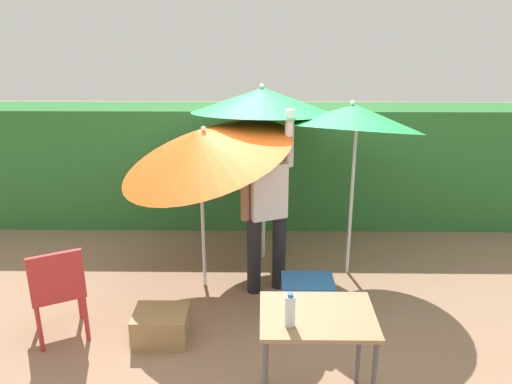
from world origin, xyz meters
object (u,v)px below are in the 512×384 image
Objects in this scene: chair_plastic at (57,288)px; umbrella_orange at (263,101)px; folding_table at (317,326)px; crate_cardboard at (161,326)px; bottle_water at (290,310)px; umbrella_rainbow at (202,145)px; cooler_box at (307,297)px; umbrella_yellow at (354,117)px; person_vendor at (267,206)px.

umbrella_orange is at bearing 42.79° from chair_plastic.
chair_plastic is 2.31m from folding_table.
crate_cardboard is 1.61m from bottle_water.
umbrella_rainbow is 0.99× the size of umbrella_orange.
cooler_box is 1.56m from bottle_water.
umbrella_rainbow is 1.72m from crate_cardboard.
umbrella_yellow is 2.31× the size of chair_plastic.
chair_plastic is at bearing -141.88° from umbrella_rainbow.
bottle_water reaches higher than cooler_box.
umbrella_orange reaches higher than bottle_water.
umbrella_orange is 2.76m from bottle_water.
bottle_water is at bearing -108.34° from umbrella_yellow.
umbrella_rainbow is 2.17m from folding_table.
umbrella_orange is at bearing 50.44° from umbrella_rainbow.
umbrella_yellow is 1.26m from person_vendor.
umbrella_rainbow is 2.31× the size of chair_plastic.
folding_table is (0.39, -2.45, -1.16)m from umbrella_orange.
crate_cardboard is at bearing -107.89° from umbrella_rainbow.
crate_cardboard is 1.60m from folding_table.
umbrella_yellow is 4.34× the size of crate_cardboard.
umbrella_yellow is 1.09× the size of person_vendor.
umbrella_orange is 1.18m from person_vendor.
chair_plastic is at bearing 159.43° from folding_table.
person_vendor is at bearing -3.49° from umbrella_rainbow.
cooler_box is (2.20, 0.42, -0.33)m from chair_plastic.
folding_table reaches higher than crate_cardboard.
person_vendor reaches higher than chair_plastic.
cooler_box is 0.61× the size of folding_table.
umbrella_yellow is (1.51, 0.36, 0.20)m from umbrella_rainbow.
umbrella_rainbow is 4.18× the size of cooler_box.
umbrella_orange reaches higher than crate_cardboard.
person_vendor is 2.06m from chair_plastic.
cooler_box is 1.39m from crate_cardboard.
person_vendor is at bearing 94.41° from bottle_water.
umbrella_rainbow is at bearing 112.41° from bottle_water.
umbrella_orange is 2.74m from folding_table.
bottle_water is (1.07, -0.93, 0.76)m from crate_cardboard.
umbrella_orange is 0.99m from umbrella_yellow.
umbrella_yellow reaches higher than person_vendor.
umbrella_rainbow reaches higher than bottle_water.
umbrella_yellow is 2.57× the size of folding_table.
person_vendor is (0.04, -0.75, -0.92)m from umbrella_orange.
chair_plastic is 1.11× the size of folding_table.
bottle_water is at bearing -25.76° from chair_plastic.
bottle_water is at bearing -100.24° from cooler_box.
person_vendor is at bearing 129.57° from cooler_box.
person_vendor is at bearing 43.99° from crate_cardboard.
cooler_box is 2.05× the size of bottle_water.
umbrella_orange reaches higher than umbrella_rainbow.
umbrella_orange is 2.76m from chair_plastic.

